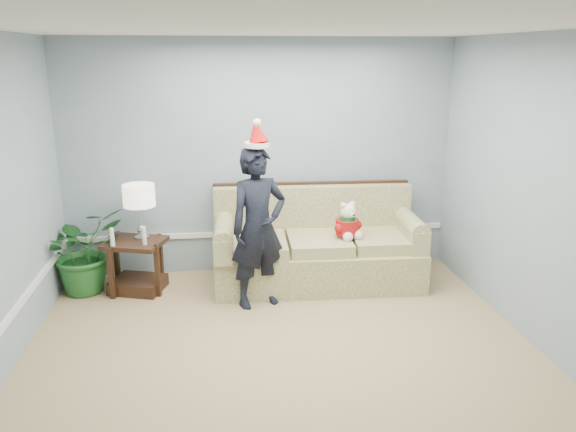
# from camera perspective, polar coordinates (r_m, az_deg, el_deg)

# --- Properties ---
(room_shell) EXTENTS (4.54, 5.04, 2.74)m
(room_shell) POSITION_cam_1_polar(r_m,az_deg,el_deg) (4.10, 0.20, -0.37)
(room_shell) COLOR tan
(room_shell) RESTS_ON ground
(wainscot_trim) EXTENTS (4.49, 4.99, 0.06)m
(wainscot_trim) POSITION_cam_1_polar(r_m,az_deg,el_deg) (5.52, -13.81, -6.32)
(wainscot_trim) COLOR white
(wainscot_trim) RESTS_ON room_shell
(sofa) EXTENTS (2.33, 1.09, 1.07)m
(sofa) POSITION_cam_1_polar(r_m,az_deg,el_deg) (6.40, 2.94, -3.34)
(sofa) COLOR brown
(sofa) RESTS_ON room_shell
(side_table) EXTENTS (0.72, 0.66, 0.58)m
(side_table) POSITION_cam_1_polar(r_m,az_deg,el_deg) (6.39, -15.08, -5.42)
(side_table) COLOR #331E12
(side_table) RESTS_ON room_shell
(table_lamp) EXTENTS (0.34, 0.34, 0.61)m
(table_lamp) POSITION_cam_1_polar(r_m,az_deg,el_deg) (6.18, -14.89, 1.79)
(table_lamp) COLOR silver
(table_lamp) RESTS_ON side_table
(candle_pair) EXTENTS (0.38, 0.05, 0.20)m
(candle_pair) POSITION_cam_1_polar(r_m,az_deg,el_deg) (6.11, -15.92, -2.08)
(candle_pair) COLOR silver
(candle_pair) RESTS_ON side_table
(houseplant) EXTENTS (1.11, 1.10, 0.93)m
(houseplant) POSITION_cam_1_polar(r_m,az_deg,el_deg) (6.47, -20.06, -3.30)
(houseplant) COLOR #1F5E25
(houseplant) RESTS_ON room_shell
(man) EXTENTS (0.70, 0.58, 1.66)m
(man) POSITION_cam_1_polar(r_m,az_deg,el_deg) (5.66, -3.04, -1.22)
(man) COLOR black
(man) RESTS_ON room_shell
(santa_hat) EXTENTS (0.34, 0.35, 0.29)m
(santa_hat) POSITION_cam_1_polar(r_m,az_deg,el_deg) (5.46, -3.20, 8.30)
(santa_hat) COLOR white
(santa_hat) RESTS_ON man
(teddy_bear) EXTENTS (0.33, 0.33, 0.41)m
(teddy_bear) POSITION_cam_1_polar(r_m,az_deg,el_deg) (6.17, 6.07, -0.90)
(teddy_bear) COLOR white
(teddy_bear) RESTS_ON sofa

